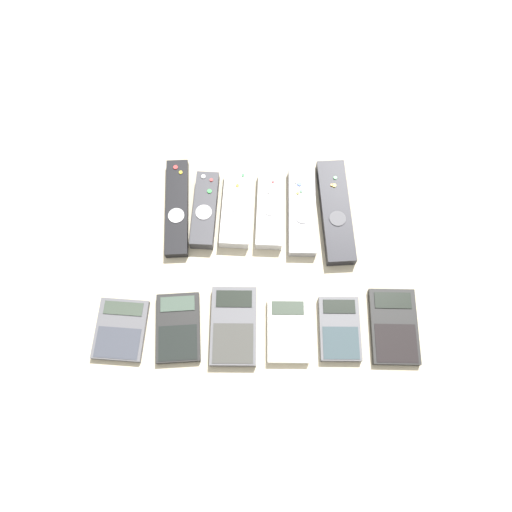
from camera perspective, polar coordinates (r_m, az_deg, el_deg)
The scene contains 13 objects.
ground_plane at distance 0.94m, azimuth -0.02°, elevation -2.43°, with size 3.00×3.00×0.00m, color #B2A88E.
remote_0 at distance 0.99m, azimuth -9.14°, elevation 5.50°, with size 0.05×0.21×0.02m.
remote_1 at distance 0.98m, azimuth -5.99°, elevation 5.27°, with size 0.05×0.16×0.03m.
remote_2 at distance 0.98m, azimuth -2.36°, elevation 5.54°, with size 0.06×0.16×0.03m.
remote_3 at distance 0.98m, azimuth 1.44°, elevation 5.39°, with size 0.06×0.16×0.03m.
remote_4 at distance 0.98m, azimuth 5.13°, elevation 5.15°, with size 0.05×0.18×0.02m.
remote_5 at distance 0.99m, azimuth 8.94°, elevation 5.04°, with size 0.07×0.22×0.03m.
calculator_0 at distance 0.94m, azimuth -15.34°, elevation -8.10°, with size 0.10×0.12×0.01m.
calculator_1 at distance 0.91m, azimuth -9.03°, elevation -8.07°, with size 0.09×0.13×0.01m.
calculator_2 at distance 0.90m, azimuth -2.72°, elevation -7.98°, with size 0.08×0.14×0.02m.
calculator_3 at distance 0.90m, azimuth 3.51°, elevation -8.48°, with size 0.07×0.12×0.02m.
calculator_4 at distance 0.91m, azimuth 9.39°, elevation -8.21°, with size 0.07×0.12×0.02m.
calculator_5 at distance 0.94m, azimuth 15.34°, elevation -7.75°, with size 0.08×0.14×0.01m.
Camera 1 is at (0.00, -0.29, 0.89)m, focal length 35.00 mm.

